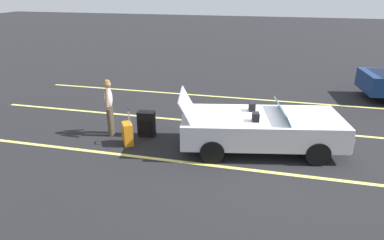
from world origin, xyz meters
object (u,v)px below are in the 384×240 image
at_px(convertible_car, 268,128).
at_px(traveler_person, 109,104).
at_px(suitcase_medium_bright, 128,134).
at_px(suitcase_large_black, 147,124).

height_order(convertible_car, traveler_person, traveler_person).
bearing_deg(suitcase_medium_bright, traveler_person, -67.17).
bearing_deg(suitcase_large_black, convertible_car, 84.01).
height_order(convertible_car, suitcase_large_black, convertible_car).
distance_m(suitcase_medium_bright, traveler_person, 1.09).
bearing_deg(traveler_person, convertible_car, -14.66).
distance_m(suitcase_large_black, suitcase_medium_bright, 0.72).
bearing_deg(traveler_person, suitcase_medium_bright, -50.46).
xyz_separation_m(convertible_car, suitcase_medium_bright, (-3.71, -0.61, -0.28)).
xyz_separation_m(suitcase_large_black, suitcase_medium_bright, (-0.30, -0.65, -0.06)).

